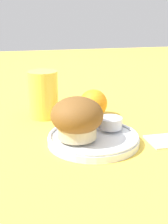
% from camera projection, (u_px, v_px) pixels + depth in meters
% --- Properties ---
extents(ground_plane, '(3.00, 3.00, 0.00)m').
position_uv_depth(ground_plane, '(97.00, 137.00, 0.68)').
color(ground_plane, gold).
extents(plate, '(0.19, 0.19, 0.02)m').
position_uv_depth(plate, '(93.00, 138.00, 0.65)').
color(plate, white).
rests_on(plate, ground_plane).
extents(muffin, '(0.10, 0.10, 0.08)m').
position_uv_depth(muffin, '(77.00, 118.00, 0.62)').
color(muffin, beige).
rests_on(muffin, plate).
extents(cream_ramekin, '(0.05, 0.05, 0.02)m').
position_uv_depth(cream_ramekin, '(110.00, 122.00, 0.68)').
color(cream_ramekin, silver).
rests_on(cream_ramekin, plate).
extents(berry_pair, '(0.03, 0.02, 0.02)m').
position_uv_depth(berry_pair, '(97.00, 124.00, 0.68)').
color(berry_pair, '#4C194C').
rests_on(berry_pair, plate).
extents(butter_knife, '(0.16, 0.05, 0.00)m').
position_uv_depth(butter_knife, '(90.00, 127.00, 0.68)').
color(butter_knife, silver).
rests_on(butter_knife, plate).
extents(orange_fruit, '(0.07, 0.07, 0.07)m').
position_uv_depth(orange_fruit, '(93.00, 103.00, 0.80)').
color(orange_fruit, orange).
rests_on(orange_fruit, ground_plane).
extents(juice_glass, '(0.08, 0.08, 0.12)m').
position_uv_depth(juice_glass, '(43.00, 94.00, 0.79)').
color(juice_glass, '#EAD14C').
rests_on(juice_glass, ground_plane).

